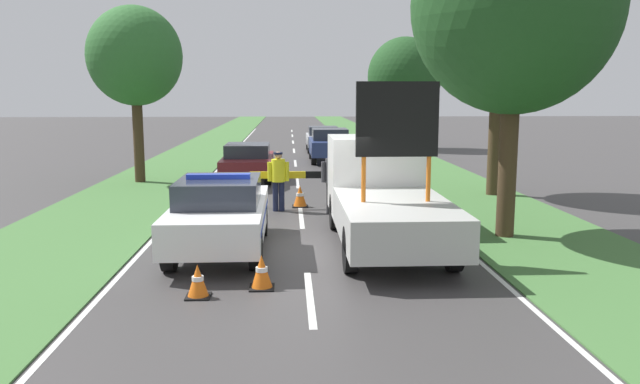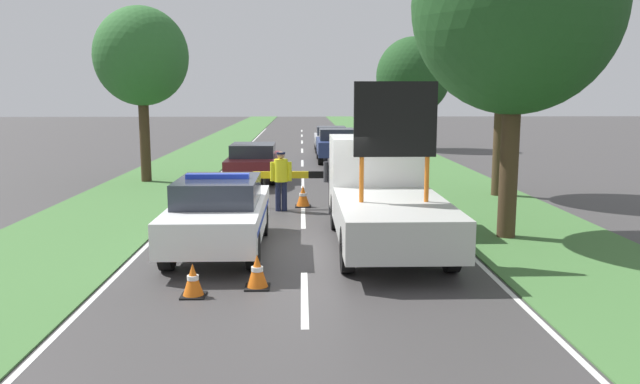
{
  "view_description": "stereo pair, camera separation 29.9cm",
  "coord_description": "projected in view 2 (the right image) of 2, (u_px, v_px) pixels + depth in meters",
  "views": [
    {
      "loc": [
        -0.34,
        -12.84,
        3.32
      ],
      "look_at": [
        0.38,
        1.24,
        1.1
      ],
      "focal_mm": 35.0,
      "sensor_mm": 36.0,
      "label": 1
    },
    {
      "loc": [
        -0.04,
        -12.86,
        3.32
      ],
      "look_at": [
        0.38,
        1.24,
        1.1
      ],
      "focal_mm": 35.0,
      "sensor_mm": 36.0,
      "label": 2
    }
  ],
  "objects": [
    {
      "name": "queued_car_hatch_blue",
      "position": [
        337.0,
        144.0,
        30.73
      ],
      "size": [
        1.92,
        4.32,
        1.64
      ],
      "rotation": [
        0.0,
        0.0,
        3.14
      ],
      "color": "navy",
      "rests_on": "ground"
    },
    {
      "name": "roadside_tree_mid_right",
      "position": [
        413.0,
        76.0,
        37.08
      ],
      "size": [
        4.41,
        4.41,
        6.68
      ],
      "color": "#42301E",
      "rests_on": "ground"
    },
    {
      "name": "roadside_tree_near_left",
      "position": [
        517.0,
        5.0,
        13.75
      ],
      "size": [
        4.62,
        4.62,
        7.71
      ],
      "color": "#42301E",
      "rests_on": "ground"
    },
    {
      "name": "grass_verge_right",
      "position": [
        406.0,
        157.0,
        33.12
      ],
      "size": [
        3.87,
        120.0,
        0.03
      ],
      "color": "#427038",
      "rests_on": "ground"
    },
    {
      "name": "traffic_cone_centre_front",
      "position": [
        303.0,
        196.0,
        18.52
      ],
      "size": [
        0.47,
        0.47,
        0.65
      ],
      "color": "black",
      "rests_on": "ground"
    },
    {
      "name": "queued_car_wagon_maroon",
      "position": [
        254.0,
        160.0,
        24.26
      ],
      "size": [
        1.88,
        4.59,
        1.42
      ],
      "rotation": [
        0.0,
        0.0,
        3.14
      ],
      "color": "maroon",
      "rests_on": "ground"
    },
    {
      "name": "roadside_tree_near_right",
      "position": [
        141.0,
        57.0,
        23.08
      ],
      "size": [
        3.47,
        3.47,
        6.53
      ],
      "color": "#42301E",
      "rests_on": "ground"
    },
    {
      "name": "ground_plane",
      "position": [
        304.0,
        252.0,
        13.21
      ],
      "size": [
        160.0,
        160.0,
        0.0
      ],
      "primitive_type": "plane",
      "color": "#3D3A3A"
    },
    {
      "name": "traffic_cone_behind_barrier",
      "position": [
        391.0,
        193.0,
        19.53
      ],
      "size": [
        0.39,
        0.39,
        0.54
      ],
      "color": "black",
      "rests_on": "ground"
    },
    {
      "name": "roadside_tree_mid_left",
      "position": [
        504.0,
        32.0,
        19.72
      ],
      "size": [
        4.09,
        4.09,
        7.45
      ],
      "color": "#42301E",
      "rests_on": "ground"
    },
    {
      "name": "work_truck",
      "position": [
        383.0,
        193.0,
        13.97
      ],
      "size": [
        2.2,
        6.04,
        3.56
      ],
      "rotation": [
        0.0,
        0.0,
        3.13
      ],
      "color": "white",
      "rests_on": "ground"
    },
    {
      "name": "traffic_cone_near_truck",
      "position": [
        212.0,
        211.0,
        16.29
      ],
      "size": [
        0.44,
        0.44,
        0.6
      ],
      "color": "black",
      "rests_on": "ground"
    },
    {
      "name": "traffic_cone_lane_edge",
      "position": [
        257.0,
        271.0,
        10.74
      ],
      "size": [
        0.43,
        0.43,
        0.6
      ],
      "color": "black",
      "rests_on": "ground"
    },
    {
      "name": "pedestrian_civilian",
      "position": [
        335.0,
        177.0,
        17.24
      ],
      "size": [
        0.64,
        0.41,
        1.79
      ],
      "rotation": [
        0.0,
        0.0,
        0.43
      ],
      "color": "#232326",
      "rests_on": "ground"
    },
    {
      "name": "queued_car_sedan_silver",
      "position": [
        331.0,
        138.0,
        36.26
      ],
      "size": [
        1.86,
        4.0,
        1.46
      ],
      "rotation": [
        0.0,
        0.0,
        3.14
      ],
      "color": "#B2B2B7",
      "rests_on": "ground"
    },
    {
      "name": "police_car",
      "position": [
        219.0,
        213.0,
        13.21
      ],
      "size": [
        1.88,
        4.78,
        1.68
      ],
      "rotation": [
        0.0,
        0.0,
        -0.02
      ],
      "color": "white",
      "rests_on": "ground"
    },
    {
      "name": "traffic_cone_near_police",
      "position": [
        193.0,
        280.0,
        10.3
      ],
      "size": [
        0.4,
        0.4,
        0.56
      ],
      "color": "black",
      "rests_on": "ground"
    },
    {
      "name": "road_barrier",
      "position": [
        308.0,
        177.0,
        18.22
      ],
      "size": [
        3.24,
        0.08,
        1.09
      ],
      "rotation": [
        0.0,
        0.0,
        0.13
      ],
      "color": "black",
      "rests_on": "ground"
    },
    {
      "name": "police_officer",
      "position": [
        281.0,
        176.0,
        17.75
      ],
      "size": [
        0.61,
        0.39,
        1.71
      ],
      "rotation": [
        0.0,
        0.0,
        2.93
      ],
      "color": "#191E38",
      "rests_on": "ground"
    },
    {
      "name": "grass_verge_left",
      "position": [
        198.0,
        157.0,
        32.79
      ],
      "size": [
        3.87,
        120.0,
        0.03
      ],
      "color": "#427038",
      "rests_on": "ground"
    },
    {
      "name": "lane_markings",
      "position": [
        302.0,
        169.0,
        27.78
      ],
      "size": [
        7.05,
        65.68,
        0.01
      ],
      "color": "silver",
      "rests_on": "ground"
    }
  ]
}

